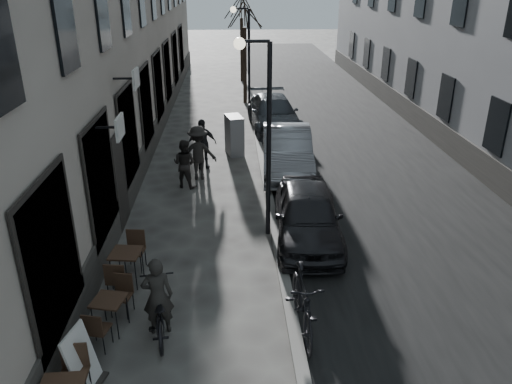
{
  "coord_description": "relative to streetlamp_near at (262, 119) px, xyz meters",
  "views": [
    {
      "loc": [
        -0.96,
        -5.84,
        6.41
      ],
      "look_at": [
        -0.39,
        4.68,
        1.8
      ],
      "focal_mm": 35.0,
      "sensor_mm": 36.0,
      "label": 1
    }
  ],
  "objects": [
    {
      "name": "streetlamp_far",
      "position": [
        0.0,
        12.0,
        0.0
      ],
      "size": [
        0.9,
        0.28,
        5.09
      ],
      "color": "black",
      "rests_on": "ground"
    },
    {
      "name": "bistro_set_c",
      "position": [
        -3.15,
        -2.17,
        -2.68
      ],
      "size": [
        0.72,
        1.63,
        0.94
      ],
      "rotation": [
        0.0,
        0.0,
        -0.12
      ],
      "color": "#322116",
      "rests_on": "ground"
    },
    {
      "name": "road",
      "position": [
        4.02,
        10.0,
        -3.16
      ],
      "size": [
        7.3,
        60.0,
        0.0
      ],
      "primitive_type": "cube",
      "color": "black",
      "rests_on": "ground"
    },
    {
      "name": "sign_board",
      "position": [
        -3.29,
        -5.28,
        -2.7
      ],
      "size": [
        0.54,
        0.72,
        1.14
      ],
      "rotation": [
        0.0,
        0.0,
        -0.25
      ],
      "color": "black",
      "rests_on": "ground"
    },
    {
      "name": "kerb",
      "position": [
        0.37,
        10.0,
        -3.1
      ],
      "size": [
        0.25,
        60.0,
        0.12
      ],
      "primitive_type": "cube",
      "color": "slate",
      "rests_on": "ground"
    },
    {
      "name": "bistro_set_b",
      "position": [
        -3.18,
        -3.8,
        -2.72
      ],
      "size": [
        0.7,
        1.48,
        0.85
      ],
      "rotation": [
        0.0,
        0.0,
        -0.22
      ],
      "color": "#322116",
      "rests_on": "ground"
    },
    {
      "name": "pedestrian_far",
      "position": [
        -1.8,
        5.11,
        -2.26
      ],
      "size": [
        1.13,
        0.7,
        1.79
      ],
      "primitive_type": "imported",
      "rotation": [
        0.0,
        0.0,
        0.27
      ],
      "color": "black",
      "rests_on": "ground"
    },
    {
      "name": "bicycle",
      "position": [
        -2.23,
        -3.88,
        -2.66
      ],
      "size": [
        0.91,
        1.96,
        0.99
      ],
      "primitive_type": "imported",
      "rotation": [
        0.0,
        0.0,
        3.28
      ],
      "color": "black",
      "rests_on": "ground"
    },
    {
      "name": "streetlamp_near",
      "position": [
        0.0,
        0.0,
        0.0
      ],
      "size": [
        0.9,
        0.28,
        5.09
      ],
      "color": "black",
      "rests_on": "ground"
    },
    {
      "name": "car_mid",
      "position": [
        1.17,
        4.55,
        -2.39
      ],
      "size": [
        1.92,
        4.78,
        1.54
      ],
      "primitive_type": "imported",
      "rotation": [
        0.0,
        0.0,
        -0.06
      ],
      "color": "gray",
      "rests_on": "ground"
    },
    {
      "name": "car_far",
      "position": [
        1.17,
        9.86,
        -2.44
      ],
      "size": [
        2.34,
        5.07,
        1.44
      ],
      "primitive_type": "imported",
      "rotation": [
        0.0,
        0.0,
        0.07
      ],
      "color": "#33373C",
      "rests_on": "ground"
    },
    {
      "name": "tree_near",
      "position": [
        0.07,
        15.0,
        1.5
      ],
      "size": [
        2.4,
        2.4,
        5.7
      ],
      "color": "black",
      "rests_on": "ground"
    },
    {
      "name": "pedestrian_near",
      "position": [
        -2.28,
        3.36,
        -2.36
      ],
      "size": [
        0.96,
        0.87,
        1.61
      ],
      "primitive_type": "imported",
      "rotation": [
        0.0,
        0.0,
        2.73
      ],
      "color": "black",
      "rests_on": "ground"
    },
    {
      "name": "car_near",
      "position": [
        1.17,
        -0.36,
        -2.46
      ],
      "size": [
        1.95,
        4.23,
        1.41
      ],
      "primitive_type": "imported",
      "rotation": [
        0.0,
        0.0,
        -0.07
      ],
      "color": "black",
      "rests_on": "ground"
    },
    {
      "name": "pedestrian_mid",
      "position": [
        -1.86,
        4.06,
        -2.24
      ],
      "size": [
        1.19,
        0.68,
        1.84
      ],
      "primitive_type": "imported",
      "rotation": [
        0.0,
        0.0,
        3.14
      ],
      "color": "black",
      "rests_on": "ground"
    },
    {
      "name": "cyclist_rider",
      "position": [
        -2.23,
        -3.88,
        -2.35
      ],
      "size": [
        0.64,
        0.47,
        1.62
      ],
      "primitive_type": "imported",
      "rotation": [
        0.0,
        0.0,
        3.28
      ],
      "color": "black",
      "rests_on": "ground"
    },
    {
      "name": "moped",
      "position": [
        0.52,
        -4.0,
        -2.51
      ],
      "size": [
        0.66,
        2.17,
        1.29
      ],
      "primitive_type": "imported",
      "rotation": [
        0.0,
        0.0,
        0.03
      ],
      "color": "black",
      "rests_on": "ground"
    },
    {
      "name": "utility_cabinet",
      "position": [
        -0.63,
        6.58,
        -2.41
      ],
      "size": [
        0.76,
        1.1,
        1.49
      ],
      "primitive_type": "cube",
      "rotation": [
        0.0,
        0.0,
        0.23
      ],
      "color": "slate",
      "rests_on": "ground"
    },
    {
      "name": "tree_far",
      "position": [
        0.07,
        21.0,
        1.5
      ],
      "size": [
        2.4,
        2.4,
        5.7
      ],
      "color": "black",
      "rests_on": "ground"
    }
  ]
}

